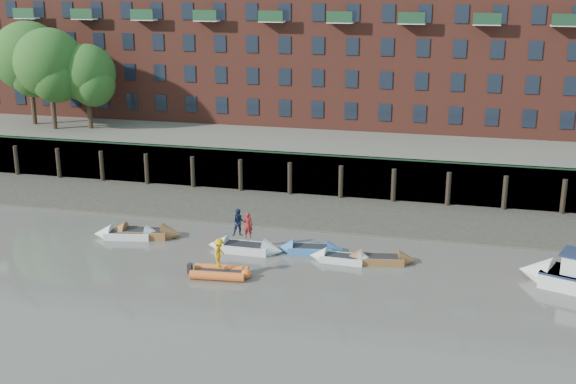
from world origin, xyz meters
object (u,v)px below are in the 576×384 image
(rowboat_5, at_px, (342,258))
(person_rib_crew, at_px, (219,253))
(rowboat_3, at_px, (245,248))
(rowboat_4, at_px, (310,249))
(rowboat_6, at_px, (380,259))
(rowboat_2, at_px, (144,233))
(motor_launch, at_px, (571,276))
(person_rower_a, at_px, (248,225))
(person_rower_b, at_px, (239,222))
(rowboat_1, at_px, (129,234))
(rib_tender, at_px, (222,272))

(rowboat_5, bearing_deg, person_rib_crew, -146.70)
(rowboat_3, height_order, rowboat_4, rowboat_3)
(rowboat_6, height_order, person_rib_crew, person_rib_crew)
(rowboat_2, bearing_deg, rowboat_6, -10.20)
(motor_launch, xyz_separation_m, person_rower_a, (-18.57, 0.85, 1.07))
(rowboat_2, distance_m, motor_launch, 26.03)
(rowboat_2, distance_m, rowboat_4, 11.10)
(person_rower_b, relative_size, person_rib_crew, 1.03)
(rowboat_1, bearing_deg, rowboat_3, -14.02)
(rowboat_1, bearing_deg, person_rib_crew, -40.52)
(rowboat_5, xyz_separation_m, person_rib_crew, (-6.33, -3.84, 1.19))
(person_rower_a, xyz_separation_m, person_rib_crew, (-0.44, -4.01, -0.36))
(rowboat_2, relative_size, rowboat_3, 1.07)
(rowboat_5, height_order, person_rower_a, person_rower_a)
(rowboat_5, relative_size, person_rower_a, 2.49)
(rowboat_1, relative_size, rowboat_2, 0.92)
(rowboat_3, bearing_deg, person_rower_a, -6.08)
(motor_launch, bearing_deg, rowboat_6, 14.14)
(rowboat_6, bearing_deg, rib_tender, -163.27)
(rowboat_6, height_order, motor_launch, motor_launch)
(rowboat_3, distance_m, rib_tender, 4.07)
(rib_tender, height_order, person_rower_a, person_rower_a)
(motor_launch, height_order, person_rower_a, person_rower_a)
(rowboat_1, xyz_separation_m, person_rib_crew, (7.84, -4.53, 1.16))
(rowboat_6, distance_m, person_rower_b, 8.85)
(rowboat_2, xyz_separation_m, person_rower_b, (6.75, -0.78, 1.55))
(rowboat_3, xyz_separation_m, person_rower_b, (-0.42, 0.16, 1.56))
(rowboat_2, relative_size, person_rib_crew, 3.03)
(rowboat_1, bearing_deg, rowboat_6, -11.69)
(rowboat_6, xyz_separation_m, motor_launch, (10.50, -1.03, 0.45))
(person_rower_a, bearing_deg, person_rower_b, -26.35)
(rib_tender, xyz_separation_m, person_rower_b, (-0.32, 4.23, 1.55))
(rowboat_4, distance_m, motor_launch, 14.96)
(rowboat_2, xyz_separation_m, rowboat_4, (11.10, -0.13, -0.04))
(rowboat_2, distance_m, rib_tender, 8.67)
(person_rower_b, xyz_separation_m, person_rib_crew, (0.20, -4.20, -0.41))
(person_rower_b, distance_m, person_rib_crew, 4.22)
(rowboat_2, distance_m, rowboat_3, 7.23)
(rowboat_3, distance_m, motor_launch, 18.82)
(person_rower_b, bearing_deg, person_rower_a, -38.98)
(rowboat_3, relative_size, person_rib_crew, 2.84)
(person_rower_b, bearing_deg, rowboat_6, -22.64)
(rowboat_2, relative_size, rowboat_6, 1.14)
(rowboat_5, height_order, person_rower_b, person_rower_b)
(motor_launch, relative_size, person_rower_a, 4.17)
(rowboat_4, distance_m, person_rib_crew, 6.48)
(rib_tender, height_order, motor_launch, motor_launch)
(motor_launch, bearing_deg, rowboat_5, 16.69)
(rowboat_6, bearing_deg, rowboat_5, 179.17)
(person_rower_a, bearing_deg, rib_tender, 75.61)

